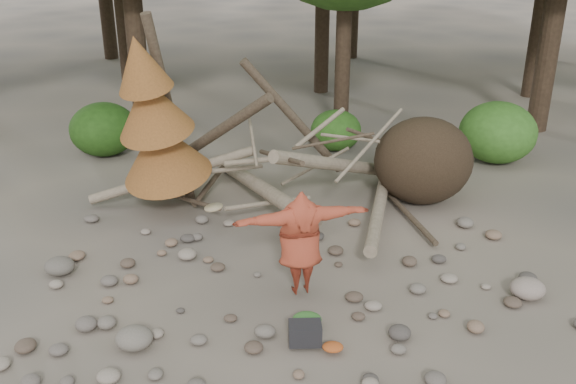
{
  "coord_description": "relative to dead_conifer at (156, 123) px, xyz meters",
  "views": [
    {
      "loc": [
        -0.01,
        -9.19,
        6.02
      ],
      "look_at": [
        -0.34,
        1.5,
        1.4
      ],
      "focal_mm": 40.0,
      "sensor_mm": 36.0,
      "label": 1
    }
  ],
  "objects": [
    {
      "name": "ground",
      "position": [
        3.12,
        -3.37,
        -2.11
      ],
      "size": [
        120.0,
        120.0,
        0.0
      ],
      "primitive_type": "plane",
      "color": "#514C44",
      "rests_on": "ground"
    },
    {
      "name": "frisbee_thrower",
      "position": [
        3.02,
        -3.08,
        -1.1
      ],
      "size": [
        2.71,
        1.34,
        1.86
      ],
      "color": "#9C3823",
      "rests_on": "ground"
    },
    {
      "name": "boulder_front_left",
      "position": [
        0.54,
        -4.65,
        -1.94
      ],
      "size": [
        0.57,
        0.51,
        0.34
      ],
      "primitive_type": "ellipsoid",
      "color": "#6F675C",
      "rests_on": "ground"
    },
    {
      "name": "dead_conifer",
      "position": [
        0.0,
        0.0,
        0.0
      ],
      "size": [
        2.06,
        2.16,
        4.35
      ],
      "color": "#4C3F30",
      "rests_on": "ground"
    },
    {
      "name": "cloth_green",
      "position": [
        3.15,
        -4.03,
        -2.02
      ],
      "size": [
        0.47,
        0.39,
        0.18
      ],
      "primitive_type": "ellipsoid",
      "color": "#336B2B",
      "rests_on": "ground"
    },
    {
      "name": "cloth_orange",
      "position": [
        3.53,
        -4.69,
        -2.05
      ],
      "size": [
        0.32,
        0.26,
        0.12
      ],
      "primitive_type": "ellipsoid",
      "color": "#A3471C",
      "rests_on": "ground"
    },
    {
      "name": "bush_right",
      "position": [
        8.12,
        3.63,
        -1.31
      ],
      "size": [
        2.0,
        2.0,
        1.6
      ],
      "primitive_type": "ellipsoid",
      "color": "#3A7424",
      "rests_on": "ground"
    },
    {
      "name": "bush_left",
      "position": [
        -2.38,
        3.83,
        -1.39
      ],
      "size": [
        1.8,
        1.8,
        1.44
      ],
      "primitive_type": "ellipsoid",
      "color": "#244D14",
      "rests_on": "ground"
    },
    {
      "name": "boulder_mid_right",
      "position": [
        6.9,
        -3.07,
        -1.93
      ],
      "size": [
        0.6,
        0.54,
        0.36
      ],
      "primitive_type": "ellipsoid",
      "color": "gray",
      "rests_on": "ground"
    },
    {
      "name": "bush_mid",
      "position": [
        3.92,
        4.43,
        -1.55
      ],
      "size": [
        1.4,
        1.4,
        1.12
      ],
      "primitive_type": "ellipsoid",
      "color": "#2F621C",
      "rests_on": "ground"
    },
    {
      "name": "boulder_mid_left",
      "position": [
        -1.36,
        -2.53,
        -1.95
      ],
      "size": [
        0.55,
        0.49,
        0.33
      ],
      "primitive_type": "ellipsoid",
      "color": "#5F5950",
      "rests_on": "ground"
    },
    {
      "name": "backpack",
      "position": [
        3.12,
        -4.52,
        -1.95
      ],
      "size": [
        0.52,
        0.36,
        0.33
      ],
      "primitive_type": "cube",
      "rotation": [
        0.0,
        0.0,
        0.07
      ],
      "color": "black",
      "rests_on": "ground"
    },
    {
      "name": "deadfall_pile",
      "position": [
        5.13,
        0.87,
        -1.16
      ],
      "size": [
        8.55,
        5.24,
        3.3
      ],
      "color": "#332619",
      "rests_on": "ground"
    }
  ]
}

